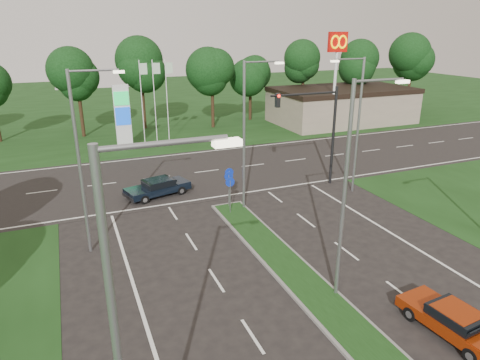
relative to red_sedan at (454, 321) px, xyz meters
name	(u,v)px	position (x,y,z in m)	size (l,w,h in m)	color
verge_far	(132,109)	(-3.37, 52.68, -0.59)	(160.00, 50.00, 0.02)	black
cross_road	(195,173)	(-3.37, 21.68, -0.59)	(160.00, 12.00, 0.02)	black
median_kerb	(348,328)	(-3.37, 1.68, -0.53)	(2.00, 26.00, 0.12)	slate
commercial_building	(342,105)	(18.63, 33.68, 1.41)	(16.00, 9.00, 4.00)	gray
streetlight_median_near	(350,182)	(-2.37, 3.68, 4.49)	(2.53, 0.22, 9.00)	gray
streetlight_median_far	(247,129)	(-2.37, 13.68, 4.49)	(2.53, 0.22, 9.00)	gray
streetlight_left_near	(128,348)	(-11.67, -2.32, 4.49)	(2.53, 0.22, 9.00)	gray
streetlight_left_far	(83,154)	(-11.67, 11.68, 4.49)	(2.53, 0.22, 9.00)	gray
streetlight_right_far	(356,119)	(5.43, 13.68, 4.49)	(2.53, 0.22, 9.00)	gray
traffic_signal	(318,122)	(3.82, 15.68, 4.07)	(5.10, 0.42, 7.00)	black
median_signs	(229,183)	(-3.37, 14.08, 1.13)	(1.16, 1.76, 2.38)	gray
gas_pylon	(125,116)	(-7.16, 30.73, 2.61)	(5.80, 1.26, 8.00)	silver
mcdonalds_sign	(337,56)	(14.63, 29.66, 7.40)	(2.20, 0.47, 10.40)	silver
treeline_far	(150,67)	(-3.27, 37.62, 6.24)	(6.00, 6.00, 9.90)	black
red_sedan	(454,321)	(0.00, 0.00, 0.00)	(2.01, 4.11, 1.09)	maroon
navy_sedan	(158,187)	(-7.05, 17.94, 0.04)	(4.52, 2.76, 1.16)	black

